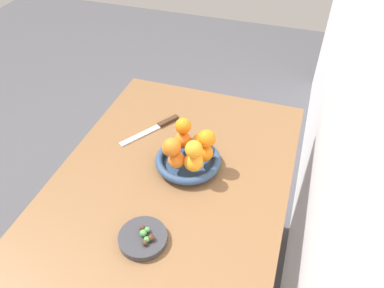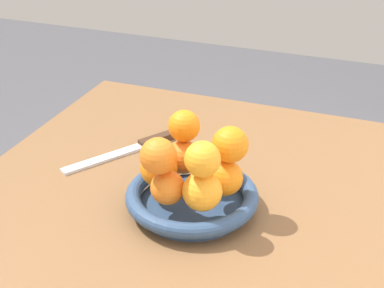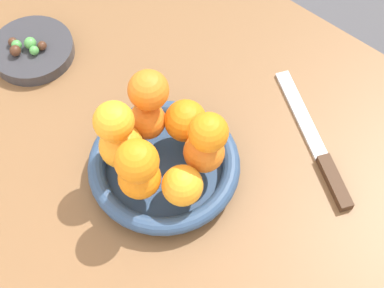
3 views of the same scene
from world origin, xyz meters
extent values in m
cube|color=brown|center=(0.00, 0.00, 0.72)|extent=(1.10, 0.76, 0.04)
cylinder|color=brown|center=(-0.49, -0.32, 0.35)|extent=(0.05, 0.05, 0.70)
cylinder|color=brown|center=(-0.49, 0.32, 0.35)|extent=(0.05, 0.05, 0.70)
cylinder|color=navy|center=(-0.09, 0.03, 0.75)|extent=(0.18, 0.18, 0.01)
torus|color=navy|center=(-0.09, 0.03, 0.77)|extent=(0.22, 0.22, 0.03)
sphere|color=orange|center=(-0.09, -0.02, 0.81)|extent=(0.06, 0.06, 0.06)
sphere|color=orange|center=(-0.04, 0.01, 0.81)|extent=(0.06, 0.06, 0.06)
sphere|color=orange|center=(-0.05, 0.07, 0.81)|extent=(0.06, 0.06, 0.06)
sphere|color=orange|center=(-0.10, 0.09, 0.81)|extent=(0.06, 0.06, 0.06)
sphere|color=orange|center=(-0.15, 0.06, 0.81)|extent=(0.06, 0.06, 0.06)
sphere|color=orange|center=(-0.14, 0.00, 0.81)|extent=(0.06, 0.06, 0.06)
sphere|color=orange|center=(-0.04, 0.07, 0.87)|extent=(0.06, 0.06, 0.06)
sphere|color=orange|center=(-0.11, 0.09, 0.87)|extent=(0.06, 0.06, 0.06)
sphere|color=orange|center=(-0.15, 0.00, 0.87)|extent=(0.05, 0.05, 0.05)
sphere|color=orange|center=(-0.04, 0.00, 0.86)|extent=(0.06, 0.06, 0.06)
cube|color=#3F2819|center=(-0.30, -0.11, 0.75)|extent=(0.09, 0.07, 0.01)
cube|color=silver|center=(-0.19, -0.19, 0.74)|extent=(0.15, 0.11, 0.01)
camera|label=1|loc=(0.76, 0.33, 1.65)|focal=35.00mm
camera|label=2|loc=(0.67, 0.33, 1.31)|focal=55.00mm
camera|label=3|loc=(-0.40, 0.33, 1.51)|focal=55.00mm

